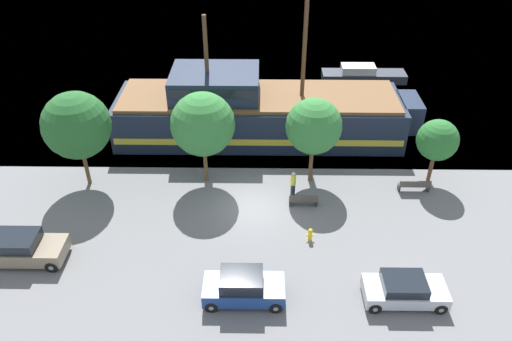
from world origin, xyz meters
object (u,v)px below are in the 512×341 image
parked_car_curb_front (17,248)px  fire_hydrant (310,234)px  parked_car_curb_mid (243,287)px  pedestrian_walking_near (293,184)px  bench_promenade_west (303,200)px  moored_boat_dockside (362,75)px  parked_car_curb_rear (405,290)px  pirate_ship (256,112)px  bench_promenade_east (414,185)px

parked_car_curb_front → fire_hydrant: parked_car_curb_front is taller
parked_car_curb_mid → pedestrian_walking_near: (2.70, 8.03, 0.13)m
fire_hydrant → bench_promenade_west: 2.95m
moored_boat_dockside → bench_promenade_west: bearing=-109.6°
moored_boat_dockside → parked_car_curb_mid: parked_car_curb_mid is taller
parked_car_curb_rear → pirate_ship: bearing=115.1°
parked_car_curb_rear → bench_promenade_west: (-4.25, 7.04, -0.22)m
pirate_ship → bench_promenade_east: 11.91m
parked_car_curb_mid → parked_car_curb_front: bearing=168.0°
parked_car_curb_mid → parked_car_curb_rear: 7.53m
bench_promenade_east → bench_promenade_west: (-6.86, -1.52, -0.01)m
moored_boat_dockside → bench_promenade_west: size_ratio=4.33×
parked_car_curb_mid → bench_promenade_west: bearing=65.1°
moored_boat_dockside → pedestrian_walking_near: bearing=-112.3°
parked_car_curb_mid → pedestrian_walking_near: 8.47m
pedestrian_walking_near → moored_boat_dockside: bearing=67.7°
fire_hydrant → bench_promenade_east: (6.69, 4.46, 0.03)m
fire_hydrant → bench_promenade_west: size_ratio=0.46×
moored_boat_dockside → parked_car_curb_mid: bearing=-111.1°
moored_boat_dockside → bench_promenade_east: bearing=-88.1°
moored_boat_dockside → parked_car_curb_front: parked_car_curb_front is taller
moored_boat_dockside → pedestrian_walking_near: pedestrian_walking_near is taller
parked_car_curb_mid → pedestrian_walking_near: bearing=71.4°
pirate_ship → parked_car_curb_mid: pirate_ship is taller
parked_car_curb_mid → moored_boat_dockside: bearing=68.9°
pirate_ship → pedestrian_walking_near: pirate_ship is taller
moored_boat_dockside → bench_promenade_east: 16.29m
parked_car_curb_front → pedestrian_walking_near: (14.32, 5.57, 0.12)m
parked_car_curb_rear → pedestrian_walking_near: (-4.83, 8.00, 0.23)m
pirate_ship → parked_car_curb_rear: 16.87m
moored_boat_dockside → fire_hydrant: 21.64m
moored_boat_dockside → pedestrian_walking_near: size_ratio=4.15×
bench_promenade_east → pirate_ship: bearing=145.6°
moored_boat_dockside → parked_car_curb_mid: (-9.62, -24.88, 0.23)m
fire_hydrant → parked_car_curb_front: bearing=-173.7°
pirate_ship → bench_promenade_east: size_ratio=11.16×
parked_car_curb_rear → bench_promenade_west: size_ratio=2.29×
parked_car_curb_mid → fire_hydrant: 5.40m
bench_promenade_west → pedestrian_walking_near: 1.21m
moored_boat_dockside → parked_car_curb_rear: size_ratio=1.89×
parked_car_curb_front → bench_promenade_east: parked_car_curb_front is taller
parked_car_curb_front → bench_promenade_west: (14.90, 4.61, -0.33)m
parked_car_curb_rear → pedestrian_walking_near: bearing=121.1°
bench_promenade_east → parked_car_curb_mid: bearing=-139.7°
pirate_ship → parked_car_curb_front: 17.60m
parked_car_curb_front → pedestrian_walking_near: 15.36m
bench_promenade_east → bench_promenade_west: same height
bench_promenade_east → fire_hydrant: bearing=-146.3°
parked_car_curb_rear → bench_promenade_east: size_ratio=2.03×
parked_car_curb_front → moored_boat_dockside: bearing=46.6°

